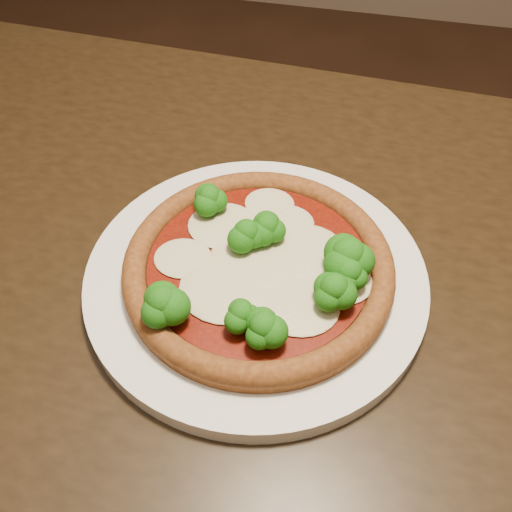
# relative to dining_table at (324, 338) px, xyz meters

# --- Properties ---
(floor) EXTENTS (4.00, 4.00, 0.00)m
(floor) POSITION_rel_dining_table_xyz_m (-0.18, 0.15, -0.65)
(floor) COLOR black
(floor) RESTS_ON ground
(dining_table) EXTENTS (1.37, 0.83, 0.75)m
(dining_table) POSITION_rel_dining_table_xyz_m (0.00, 0.00, 0.00)
(dining_table) COLOR black
(dining_table) RESTS_ON floor
(plate) EXTENTS (0.33, 0.33, 0.02)m
(plate) POSITION_rel_dining_table_xyz_m (-0.07, -0.02, 0.11)
(plate) COLOR silver
(plate) RESTS_ON dining_table
(pizza) EXTENTS (0.25, 0.25, 0.06)m
(pizza) POSITION_rel_dining_table_xyz_m (-0.07, -0.02, 0.13)
(pizza) COLOR brown
(pizza) RESTS_ON plate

